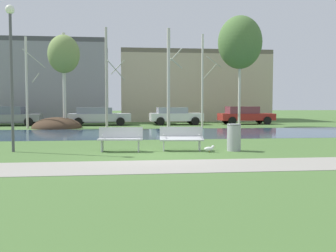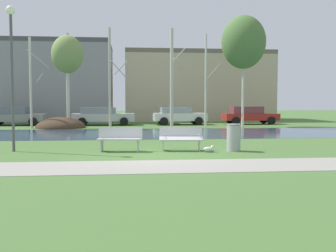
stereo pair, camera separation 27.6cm
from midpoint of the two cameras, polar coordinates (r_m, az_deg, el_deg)
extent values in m
plane|color=#476B33|center=(23.12, -3.36, -0.93)|extent=(120.00, 120.00, 0.00)
cube|color=gray|center=(10.88, -0.87, -5.91)|extent=(60.00, 2.25, 0.01)
cube|color=#2D475B|center=(22.30, -3.28, -1.08)|extent=(80.00, 7.54, 0.01)
ellipsoid|color=#423021|center=(28.03, -15.13, -0.27)|extent=(3.39, 3.48, 1.50)
cube|color=#B2B5B7|center=(14.14, -6.51, -1.94)|extent=(1.64, 0.62, 0.05)
cube|color=#B2B5B7|center=(14.40, -6.40, -0.96)|extent=(1.60, 0.22, 0.40)
cube|color=#B2B5B7|center=(14.30, -9.10, -2.80)|extent=(0.08, 0.43, 0.45)
cube|color=#B2B5B7|center=(14.17, -3.84, -2.83)|extent=(0.08, 0.43, 0.45)
cylinder|color=#B2B5B7|center=(14.23, -9.14, -1.36)|extent=(0.07, 0.28, 0.04)
cylinder|color=#B2B5B7|center=(14.09, -3.85, -1.37)|extent=(0.07, 0.28, 0.04)
cube|color=#B2B5B7|center=(14.28, 2.49, -1.87)|extent=(1.64, 0.62, 0.14)
cube|color=#B2B5B7|center=(14.54, 2.44, -0.90)|extent=(1.60, 0.22, 0.40)
cube|color=#B2B5B7|center=(14.34, -0.14, -2.74)|extent=(0.08, 0.43, 0.45)
cube|color=#B2B5B7|center=(14.41, 5.09, -2.73)|extent=(0.08, 0.43, 0.45)
cylinder|color=#B2B5B7|center=(14.26, -0.14, -1.30)|extent=(0.07, 0.28, 0.04)
cylinder|color=#B2B5B7|center=(14.33, 5.11, -1.29)|extent=(0.07, 0.28, 0.04)
cylinder|color=#999B9E|center=(14.45, 10.11, -1.67)|extent=(0.50, 0.50, 0.99)
torus|color=#5B5D5E|center=(14.42, 10.13, 0.17)|extent=(0.53, 0.53, 0.04)
ellipsoid|color=white|center=(13.97, 6.45, -3.36)|extent=(0.34, 0.15, 0.15)
sphere|color=white|center=(14.00, 7.06, -3.04)|extent=(0.11, 0.11, 0.11)
cone|color=gold|center=(14.01, 7.29, -3.04)|extent=(0.06, 0.03, 0.03)
cylinder|color=gold|center=(13.96, 6.54, -3.66)|extent=(0.01, 0.01, 0.10)
cylinder|color=gold|center=(14.02, 6.49, -3.63)|extent=(0.01, 0.01, 0.10)
cylinder|color=#4C4C51|center=(15.07, -21.31, 5.79)|extent=(0.10, 0.10, 4.90)
sphere|color=white|center=(15.41, -21.54, 15.49)|extent=(0.32, 0.32, 0.32)
cylinder|color=beige|center=(28.21, -19.18, 5.97)|extent=(0.15, 0.15, 6.19)
cylinder|color=beige|center=(28.46, -17.99, 6.70)|extent=(0.70, 0.99, 0.61)
cylinder|color=beige|center=(27.48, -18.18, 9.31)|extent=(1.24, 1.20, 1.14)
cylinder|color=beige|center=(27.74, -14.16, 6.41)|extent=(0.22, 0.22, 6.48)
ellipsoid|color=olive|center=(27.90, -14.21, 10.13)|extent=(2.15, 2.15, 2.58)
cylinder|color=#BCB7A8|center=(28.07, -8.22, 7.00)|extent=(0.18, 0.18, 7.02)
cylinder|color=#BCB7A8|center=(28.64, -6.59, 8.50)|extent=(1.03, 1.47, 0.92)
cylinder|color=#BCB7A8|center=(27.35, -6.80, 8.07)|extent=(1.23, 1.19, 1.30)
cylinder|color=beige|center=(27.41, 0.84, 6.99)|extent=(0.23, 0.23, 6.91)
cylinder|color=beige|center=(28.03, 1.96, 10.39)|extent=(0.76, 1.06, 0.84)
cylinder|color=beige|center=(27.05, 2.00, 9.13)|extent=(0.99, 0.97, 0.66)
cylinder|color=beige|center=(28.50, 5.82, 6.61)|extent=(0.15, 0.15, 6.68)
cylinder|color=beige|center=(29.13, 6.95, 7.95)|extent=(0.78, 1.11, 1.03)
cylinder|color=beige|center=(28.05, 7.53, 9.28)|extent=(1.40, 1.36, 0.68)
cylinder|color=beige|center=(29.11, 11.20, 7.65)|extent=(0.18, 0.18, 7.85)
ellipsoid|color=#4C7038|center=(29.35, 11.25, 11.93)|extent=(3.19, 3.19, 3.83)
cube|color=slate|center=(32.12, -21.11, 1.15)|extent=(4.46, 1.96, 0.56)
cube|color=slate|center=(32.19, -21.74, 2.16)|extent=(2.51, 1.69, 0.59)
cylinder|color=black|center=(32.72, -18.24, 0.76)|extent=(0.65, 0.24, 0.64)
cylinder|color=black|center=(30.92, -18.89, 0.60)|extent=(0.65, 0.24, 0.64)
cylinder|color=black|center=(33.39, -23.15, 0.71)|extent=(0.65, 0.24, 0.64)
cube|color=#B2B5BC|center=(30.61, -9.13, 1.27)|extent=(4.77, 2.02, 0.59)
cube|color=gray|center=(30.61, -9.85, 2.26)|extent=(2.69, 1.74, 0.47)
cylinder|color=black|center=(31.55, -6.25, 0.82)|extent=(0.65, 0.24, 0.64)
cylinder|color=black|center=(29.67, -6.18, 0.65)|extent=(0.65, 0.24, 0.64)
cylinder|color=black|center=(31.65, -11.89, 0.78)|extent=(0.65, 0.24, 0.64)
cylinder|color=black|center=(29.78, -12.18, 0.60)|extent=(0.65, 0.24, 0.64)
cube|color=silver|center=(30.91, 1.97, 1.34)|extent=(4.17, 1.93, 0.60)
cube|color=#949AAC|center=(30.85, 1.37, 2.32)|extent=(2.35, 1.66, 0.46)
cylinder|color=black|center=(32.06, 4.12, 0.87)|extent=(0.65, 0.24, 0.64)
cylinder|color=black|center=(30.29, 4.79, 0.72)|extent=(0.65, 0.24, 0.64)
cylinder|color=black|center=(31.63, -0.72, 0.85)|extent=(0.65, 0.24, 0.64)
cylinder|color=black|center=(29.84, -0.33, 0.69)|extent=(0.65, 0.24, 0.64)
cube|color=maroon|center=(32.36, 12.16, 1.32)|extent=(4.45, 1.85, 0.55)
cube|color=brown|center=(32.23, 11.58, 2.31)|extent=(2.51, 1.59, 0.57)
cylinder|color=black|center=(33.68, 14.00, 0.91)|extent=(0.65, 0.24, 0.64)
cylinder|color=black|center=(32.08, 15.11, 0.76)|extent=(0.65, 0.24, 0.64)
cylinder|color=black|center=(32.74, 9.25, 0.89)|extent=(0.65, 0.24, 0.64)
cylinder|color=black|center=(31.10, 10.15, 0.75)|extent=(0.65, 0.24, 0.64)
cube|color=gray|center=(38.81, -19.52, 5.76)|extent=(15.30, 7.40, 6.90)
cube|color=#48484B|center=(39.14, -19.63, 11.11)|extent=(15.30, 7.40, 0.40)
cube|color=#BCAD8E|center=(39.63, 4.22, 5.41)|extent=(13.99, 8.08, 6.22)
cube|color=#675F4E|center=(39.87, 4.25, 10.17)|extent=(13.99, 8.08, 0.40)
camera|label=1|loc=(0.14, -89.48, 0.03)|focal=41.72mm
camera|label=2|loc=(0.14, 90.52, -0.03)|focal=41.72mm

